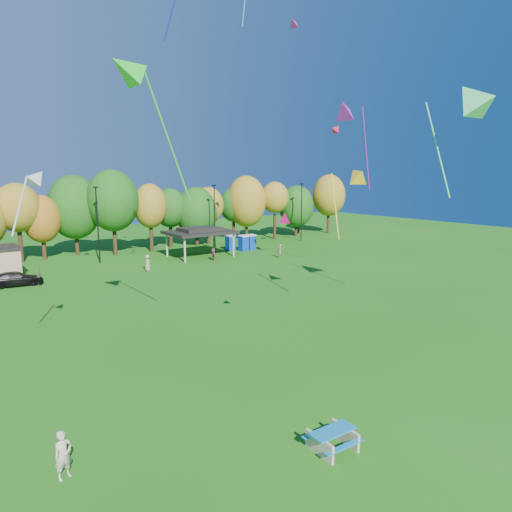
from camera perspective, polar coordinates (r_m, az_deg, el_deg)
ground at (r=22.80m, az=8.48°, el=-17.30°), size 160.00×160.00×0.00m
tree_line at (r=61.44m, az=-23.46°, el=5.07°), size 93.57×10.55×11.15m
lamp_posts at (r=56.97m, az=-19.19°, el=3.99°), size 64.50×0.25×9.09m
pavilion at (r=59.05m, az=-7.02°, el=3.04°), size 8.20×6.20×3.77m
porta_potties at (r=63.67m, az=-1.81°, el=1.69°), size 3.75×2.48×2.18m
picnic_table at (r=19.12m, az=9.53°, el=-21.55°), size 1.90×1.59×0.80m
kite_flyer at (r=18.50m, az=-22.94°, el=-21.93°), size 0.73×0.58×1.77m
car_d at (r=49.03m, az=-27.80°, el=-2.54°), size 4.92×2.50×1.37m
far_person_2 at (r=48.60m, az=-25.53°, el=-2.29°), size 0.58×1.03×1.66m
far_person_3 at (r=56.37m, az=-5.34°, el=0.23°), size 0.85×1.54×1.59m
far_person_4 at (r=57.95m, az=2.99°, el=0.60°), size 0.70×0.75×1.72m
far_person_5 at (r=51.30m, az=-13.41°, el=-0.85°), size 0.68×0.96×1.84m
kite_0 at (r=33.40m, az=12.37°, el=9.80°), size 2.06×3.38×5.58m
kite_1 at (r=34.13m, az=25.29°, el=17.37°), size 2.56×5.03×8.07m
kite_3 at (r=26.30m, az=3.56°, el=4.93°), size 1.31×1.39×1.12m
kite_6 at (r=46.31m, az=4.69°, el=27.10°), size 1.55×1.42×1.28m
kite_7 at (r=56.12m, az=10.03°, el=15.41°), size 1.48×1.12×1.44m
kite_8 at (r=24.50m, az=-25.74°, el=8.71°), size 2.06×1.24×3.35m
kite_11 at (r=24.79m, az=-15.91°, el=21.44°), size 4.47×1.75×7.60m
kite_13 at (r=44.66m, az=10.99°, el=17.53°), size 5.23×2.87×8.75m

